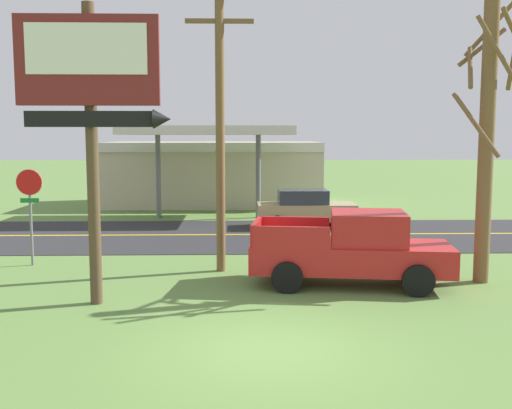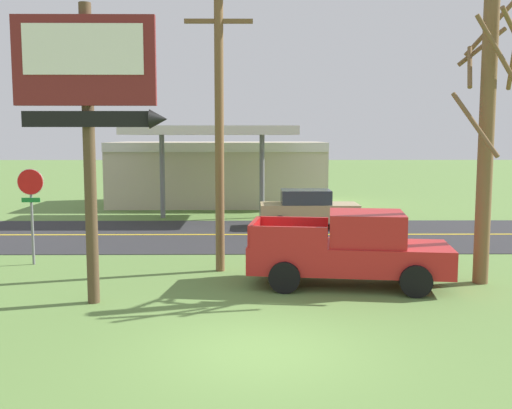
% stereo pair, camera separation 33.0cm
% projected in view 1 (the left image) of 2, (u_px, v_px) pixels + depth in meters
% --- Properties ---
extents(ground_plane, '(180.00, 180.00, 0.00)m').
position_uv_depth(ground_plane, '(268.00, 350.00, 11.04)').
color(ground_plane, '#5B7F3D').
extents(road_asphalt, '(140.00, 8.00, 0.02)m').
position_uv_depth(road_asphalt, '(253.00, 235.00, 23.95)').
color(road_asphalt, '#2B2B2D').
rests_on(road_asphalt, ground).
extents(road_centre_line, '(126.00, 0.20, 0.01)m').
position_uv_depth(road_centre_line, '(253.00, 234.00, 23.94)').
color(road_centre_line, gold).
rests_on(road_centre_line, road_asphalt).
extents(motel_sign, '(3.44, 0.54, 6.91)m').
position_uv_depth(motel_sign, '(92.00, 95.00, 13.48)').
color(motel_sign, brown).
rests_on(motel_sign, ground).
extents(stop_sign, '(0.80, 0.08, 2.95)m').
position_uv_depth(stop_sign, '(30.00, 200.00, 18.10)').
color(stop_sign, slate).
rests_on(stop_sign, ground).
extents(utility_pole, '(2.14, 0.26, 8.44)m').
position_uv_depth(utility_pole, '(220.00, 114.00, 17.07)').
color(utility_pole, brown).
rests_on(utility_pole, ground).
extents(bare_tree, '(2.06, 2.07, 7.84)m').
position_uv_depth(bare_tree, '(487.00, 132.00, 15.79)').
color(bare_tree, brown).
rests_on(bare_tree, ground).
extents(gas_station, '(12.00, 11.50, 4.40)m').
position_uv_depth(gas_station, '(214.00, 171.00, 34.42)').
color(gas_station, beige).
rests_on(gas_station, ground).
extents(pickup_red_parked_on_lawn, '(5.42, 2.76, 1.96)m').
position_uv_depth(pickup_red_parked_on_lawn, '(353.00, 249.00, 15.80)').
color(pickup_red_parked_on_lawn, red).
rests_on(pickup_red_parked_on_lawn, ground).
extents(car_tan_near_lane, '(4.20, 2.00, 1.64)m').
position_uv_depth(car_tan_near_lane, '(305.00, 208.00, 25.90)').
color(car_tan_near_lane, tan).
rests_on(car_tan_near_lane, ground).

